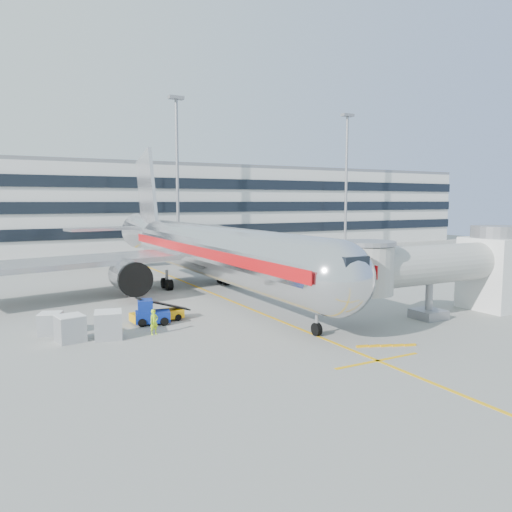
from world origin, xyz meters
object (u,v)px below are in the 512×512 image
baggage_tug (150,314)px  cargo_container_right (108,325)px  belt_loader (157,314)px  main_jet (204,249)px  ramp_worker (154,322)px  cargo_container_left (50,324)px  cargo_container_front (70,328)px

baggage_tug → cargo_container_right: size_ratio=1.33×
baggage_tug → cargo_container_right: baggage_tug is taller
belt_loader → baggage_tug: bearing=-140.0°
main_jet → baggage_tug: (-8.93, -11.30, -3.43)m
baggage_tug → ramp_worker: bearing=-101.7°
main_jet → cargo_container_right: main_jet is taller
belt_loader → cargo_container_right: belt_loader is taller
cargo_container_left → ramp_worker: bearing=-28.6°
main_jet → cargo_container_front: size_ratio=27.01×
ramp_worker → belt_loader: bearing=51.6°
main_jet → cargo_container_front: 20.17m
main_jet → belt_loader: size_ratio=12.30×
cargo_container_right → cargo_container_front: cargo_container_right is taller
belt_loader → baggage_tug: belt_loader is taller
baggage_tug → cargo_container_left: bearing=176.1°
cargo_container_left → ramp_worker: ramp_worker is taller
cargo_container_right → ramp_worker: cargo_container_right is taller
cargo_container_right → main_jet: bearing=47.7°
main_jet → belt_loader: bearing=-127.6°
cargo_container_left → cargo_container_front: (0.93, -2.45, 0.11)m
cargo_container_front → ramp_worker: size_ratio=1.09×
belt_loader → main_jet: bearing=52.4°
cargo_container_left → cargo_container_right: (3.26, -2.88, 0.16)m
belt_loader → ramp_worker: bearing=-110.1°
cargo_container_front → belt_loader: bearing=21.3°
baggage_tug → cargo_container_front: size_ratio=1.45×
baggage_tug → cargo_container_front: (-5.86, -1.99, 0.06)m
main_jet → baggage_tug: 14.81m
belt_loader → cargo_container_right: size_ratio=2.02×
belt_loader → cargo_container_left: size_ratio=2.27×
baggage_tug → cargo_container_right: (-3.53, -2.41, 0.12)m
main_jet → cargo_container_front: bearing=-138.1°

